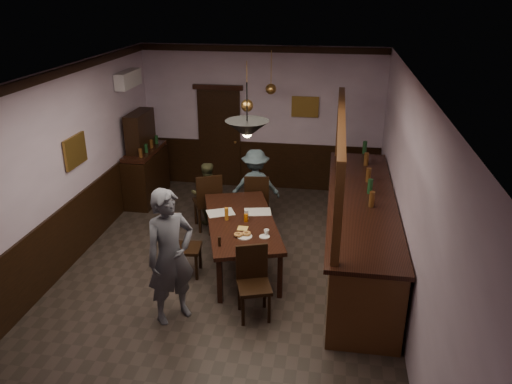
% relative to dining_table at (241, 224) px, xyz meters
% --- Properties ---
extents(room, '(5.01, 8.01, 3.01)m').
position_rel_dining_table_xyz_m(room, '(-0.18, -0.71, 0.81)').
color(room, '#2D2621').
rests_on(room, ground).
extents(dining_table, '(1.62, 2.40, 0.75)m').
position_rel_dining_table_xyz_m(dining_table, '(0.00, 0.00, 0.00)').
color(dining_table, black).
rests_on(dining_table, ground).
extents(chair_far_left, '(0.62, 0.62, 1.06)m').
position_rel_dining_table_xyz_m(chair_far_left, '(-0.80, 1.07, -0.10)').
color(chair_far_left, black).
rests_on(chair_far_left, ground).
extents(chair_far_right, '(0.48, 0.48, 1.00)m').
position_rel_dining_table_xyz_m(chair_far_right, '(0.03, 1.34, -0.14)').
color(chair_far_right, black).
rests_on(chair_far_right, ground).
extents(chair_near, '(0.54, 0.54, 0.98)m').
position_rel_dining_table_xyz_m(chair_near, '(0.40, -1.26, -0.15)').
color(chair_near, black).
rests_on(chair_near, ground).
extents(chair_side, '(0.44, 0.44, 0.94)m').
position_rel_dining_table_xyz_m(chair_side, '(-0.83, -0.45, -0.17)').
color(chair_side, black).
rests_on(chair_side, ground).
extents(person_standing, '(0.78, 0.78, 1.82)m').
position_rel_dining_table_xyz_m(person_standing, '(-0.63, -1.51, 0.23)').
color(person_standing, '#565762').
rests_on(person_standing, ground).
extents(person_seated_left, '(0.70, 0.63, 1.17)m').
position_rel_dining_table_xyz_m(person_seated_left, '(-0.90, 1.34, -0.10)').
color(person_seated_left, '#4F5030').
rests_on(person_seated_left, ground).
extents(person_seated_right, '(0.96, 0.64, 1.37)m').
position_rel_dining_table_xyz_m(person_seated_right, '(-0.04, 1.61, 0.00)').
color(person_seated_right, '#4D646F').
rests_on(person_seated_right, ground).
extents(newspaper_left, '(0.51, 0.45, 0.01)m').
position_rel_dining_table_xyz_m(newspaper_left, '(-0.37, 0.21, 0.07)').
color(newspaper_left, silver).
rests_on(newspaper_left, dining_table).
extents(newspaper_right, '(0.47, 0.38, 0.01)m').
position_rel_dining_table_xyz_m(newspaper_right, '(0.20, 0.33, 0.07)').
color(newspaper_right, silver).
rests_on(newspaper_right, dining_table).
extents(napkin, '(0.19, 0.19, 0.00)m').
position_rel_dining_table_xyz_m(napkin, '(0.07, -0.27, 0.07)').
color(napkin, '#E4B954').
rests_on(napkin, dining_table).
extents(saucer, '(0.15, 0.15, 0.01)m').
position_rel_dining_table_xyz_m(saucer, '(0.43, -0.49, 0.07)').
color(saucer, white).
rests_on(saucer, dining_table).
extents(coffee_cup, '(0.10, 0.10, 0.07)m').
position_rel_dining_table_xyz_m(coffee_cup, '(0.45, -0.43, 0.11)').
color(coffee_cup, white).
rests_on(coffee_cup, saucer).
extents(pastry_plate, '(0.22, 0.22, 0.01)m').
position_rel_dining_table_xyz_m(pastry_plate, '(0.15, -0.53, 0.07)').
color(pastry_plate, white).
rests_on(pastry_plate, dining_table).
extents(pastry_ring_a, '(0.13, 0.13, 0.04)m').
position_rel_dining_table_xyz_m(pastry_ring_a, '(0.06, -0.54, 0.10)').
color(pastry_ring_a, '#C68C47').
rests_on(pastry_ring_a, pastry_plate).
extents(pastry_ring_b, '(0.13, 0.13, 0.04)m').
position_rel_dining_table_xyz_m(pastry_ring_b, '(0.17, -0.49, 0.10)').
color(pastry_ring_b, '#C68C47').
rests_on(pastry_ring_b, pastry_plate).
extents(soda_can, '(0.07, 0.07, 0.12)m').
position_rel_dining_table_xyz_m(soda_can, '(0.08, -0.03, 0.12)').
color(soda_can, orange).
rests_on(soda_can, dining_table).
extents(beer_glass, '(0.06, 0.06, 0.20)m').
position_rel_dining_table_xyz_m(beer_glass, '(-0.22, -0.02, 0.16)').
color(beer_glass, '#BF721E').
rests_on(beer_glass, dining_table).
extents(water_glass, '(0.06, 0.06, 0.15)m').
position_rel_dining_table_xyz_m(water_glass, '(0.08, 0.05, 0.14)').
color(water_glass, silver).
rests_on(water_glass, dining_table).
extents(pepper_mill, '(0.04, 0.04, 0.14)m').
position_rel_dining_table_xyz_m(pepper_mill, '(-0.14, -0.85, 0.13)').
color(pepper_mill, black).
rests_on(pepper_mill, dining_table).
extents(sideboard, '(0.49, 1.38, 1.82)m').
position_rel_dining_table_xyz_m(sideboard, '(-2.39, 2.22, 0.04)').
color(sideboard, black).
rests_on(sideboard, ground).
extents(bar_counter, '(1.00, 4.29, 2.40)m').
position_rel_dining_table_xyz_m(bar_counter, '(1.81, 0.23, -0.08)').
color(bar_counter, '#482713').
rests_on(bar_counter, ground).
extents(door_back, '(0.90, 0.06, 2.10)m').
position_rel_dining_table_xyz_m(door_back, '(-1.08, 3.24, 0.36)').
color(door_back, black).
rests_on(door_back, ground).
extents(ac_unit, '(0.20, 0.85, 0.30)m').
position_rel_dining_table_xyz_m(ac_unit, '(-2.56, 2.19, 1.76)').
color(ac_unit, white).
rests_on(ac_unit, ground).
extents(picture_left_large, '(0.04, 0.62, 0.48)m').
position_rel_dining_table_xyz_m(picture_left_large, '(-2.64, 0.09, 1.01)').
color(picture_left_large, olive).
rests_on(picture_left_large, ground).
extents(picture_back, '(0.55, 0.04, 0.42)m').
position_rel_dining_table_xyz_m(picture_back, '(0.72, 3.25, 1.11)').
color(picture_back, olive).
rests_on(picture_back, ground).
extents(pendant_iron, '(0.56, 0.56, 0.70)m').
position_rel_dining_table_xyz_m(pendant_iron, '(0.24, -0.76, 1.73)').
color(pendant_iron, black).
rests_on(pendant_iron, ground).
extents(pendant_brass_mid, '(0.20, 0.20, 0.81)m').
position_rel_dining_table_xyz_m(pendant_brass_mid, '(-0.08, 1.02, 1.61)').
color(pendant_brass_mid, '#BF8C3F').
rests_on(pendant_brass_mid, ground).
extents(pendant_brass_far, '(0.20, 0.20, 0.81)m').
position_rel_dining_table_xyz_m(pendant_brass_far, '(0.12, 2.44, 1.61)').
color(pendant_brass_far, '#BF8C3F').
rests_on(pendant_brass_far, ground).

